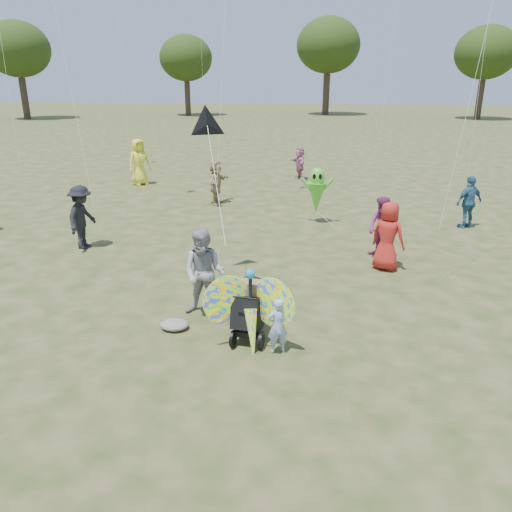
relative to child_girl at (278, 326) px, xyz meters
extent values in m
plane|color=#51592B|center=(-0.34, 0.13, -0.49)|extent=(160.00, 160.00, 0.00)
imported|color=#96B0D4|center=(0.00, 0.00, 0.00)|extent=(0.42, 0.35, 0.97)
imported|color=#96989C|center=(-1.48, 1.24, 0.37)|extent=(0.91, 0.76, 1.72)
ellipsoid|color=gray|center=(-1.92, 0.60, -0.40)|extent=(0.52, 0.43, 0.17)
imported|color=red|center=(2.27, 4.11, 0.33)|extent=(0.96, 0.87, 1.64)
imported|color=black|center=(-5.52, 4.79, 0.36)|extent=(0.73, 1.15, 1.69)
imported|color=#2F6183|center=(5.15, 7.93, 0.31)|extent=(1.00, 0.80, 1.58)
imported|color=tan|center=(-2.95, 10.06, 0.30)|extent=(0.71, 1.52, 1.58)
imported|color=#7A2861|center=(2.23, 4.84, 0.30)|extent=(0.93, 0.97, 1.57)
imported|color=#EFF239|center=(-6.78, 13.00, 0.47)|extent=(1.09, 1.09, 1.91)
imported|color=#B9698C|center=(-0.13, 14.99, 0.23)|extent=(0.89, 1.39, 1.43)
cube|color=black|center=(-0.52, 0.44, 0.06)|extent=(0.59, 0.92, 0.71)
cube|color=black|center=(-0.52, 0.44, -0.27)|extent=(0.51, 0.74, 0.10)
ellipsoid|color=black|center=(-0.52, 0.69, 0.39)|extent=(0.51, 0.45, 0.33)
cylinder|color=black|center=(-0.76, 0.09, -0.34)|extent=(0.10, 0.30, 0.30)
cylinder|color=black|center=(-0.28, 0.09, -0.34)|extent=(0.10, 0.30, 0.30)
cylinder|color=black|center=(-0.52, 0.89, -0.38)|extent=(0.08, 0.23, 0.22)
cylinder|color=black|center=(-0.52, -0.04, 0.49)|extent=(0.44, 0.10, 0.03)
cube|color=#9A6F4A|center=(-0.52, 0.39, 0.47)|extent=(0.38, 0.33, 0.26)
ellipsoid|color=orange|center=(-0.84, 0.12, 0.35)|extent=(0.98, 0.71, 1.24)
ellipsoid|color=orange|center=(-0.08, 0.12, 0.35)|extent=(0.98, 0.71, 1.24)
cylinder|color=black|center=(-0.46, 0.14, 0.30)|extent=(0.06, 0.06, 1.00)
cone|color=orange|center=(-0.41, -0.03, -0.19)|extent=(0.36, 0.49, 0.93)
sphere|color=teal|center=(-0.46, 0.12, 0.85)|extent=(0.16, 0.16, 0.16)
cone|color=black|center=(-1.76, 3.26, 2.90)|extent=(0.89, 0.62, 0.81)
cylinder|color=silver|center=(-1.42, 2.30, 1.90)|extent=(0.70, 1.93, 2.02)
cone|color=#54CF30|center=(0.61, 7.90, 0.31)|extent=(0.56, 0.56, 0.95)
ellipsoid|color=#54CF30|center=(0.61, 7.90, 0.96)|extent=(0.44, 0.39, 0.57)
ellipsoid|color=black|center=(0.52, 7.72, 1.01)|extent=(0.10, 0.05, 0.17)
ellipsoid|color=black|center=(0.70, 7.72, 1.01)|extent=(0.10, 0.05, 0.17)
cylinder|color=#54CF30|center=(0.31, 7.90, 0.71)|extent=(0.43, 0.10, 0.49)
cylinder|color=#54CF30|center=(0.91, 7.90, 0.71)|extent=(0.43, 0.10, 0.49)
cylinder|color=silver|center=(0.91, 7.70, -0.29)|extent=(0.61, 0.41, 0.41)
cylinder|color=silver|center=(-2.26, 8.70, 5.79)|extent=(0.17, 3.16, 9.96)
cylinder|color=#3A2D21|center=(-30.34, 45.13, 1.61)|extent=(0.70, 0.70, 4.20)
ellipsoid|color=#2B4214|center=(-30.34, 45.13, 6.51)|extent=(6.60, 6.60, 5.61)
cylinder|color=#3A2D21|center=(-14.34, 52.13, 1.40)|extent=(0.63, 0.63, 3.78)
ellipsoid|color=#2B4214|center=(-14.34, 52.13, 5.81)|extent=(5.94, 5.94, 5.05)
cylinder|color=#3A2D21|center=(1.66, 55.13, 1.82)|extent=(0.77, 0.77, 4.62)
ellipsoid|color=#2B4214|center=(1.66, 55.13, 7.21)|extent=(7.26, 7.26, 6.17)
cylinder|color=#3A2D21|center=(17.66, 50.13, 1.51)|extent=(0.66, 0.67, 3.99)
ellipsoid|color=#2B4214|center=(17.66, 50.13, 6.16)|extent=(6.27, 6.27, 5.33)
camera|label=1|loc=(0.48, -7.27, 3.85)|focal=35.00mm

